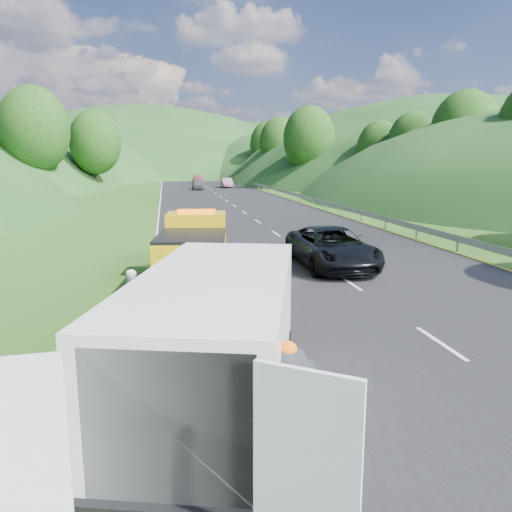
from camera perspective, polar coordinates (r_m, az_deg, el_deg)
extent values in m
plane|color=#38661E|center=(13.42, 4.64, -7.78)|extent=(320.00, 320.00, 0.00)
cube|color=black|center=(52.82, -3.36, 6.31)|extent=(14.00, 200.00, 0.02)
cube|color=gray|center=(66.32, 1.64, 7.27)|extent=(0.06, 140.00, 1.52)
cylinder|color=black|center=(19.75, -9.25, -0.29)|extent=(0.47, 1.03, 0.99)
cylinder|color=black|center=(19.62, -3.80, -0.24)|extent=(0.47, 1.03, 0.99)
cylinder|color=black|center=(15.92, -10.86, -3.07)|extent=(0.47, 1.03, 0.99)
cylinder|color=black|center=(15.76, -4.08, -3.05)|extent=(0.47, 1.03, 0.99)
cube|color=gold|center=(18.67, -6.77, 2.06)|extent=(2.32, 1.85, 1.88)
cube|color=gold|center=(16.53, -7.29, 0.01)|extent=(2.60, 3.62, 1.29)
cube|color=black|center=(16.41, -7.35, 2.39)|extent=(2.60, 3.62, 0.10)
cube|color=black|center=(19.93, -6.49, 1.04)|extent=(2.12, 1.44, 0.69)
cube|color=black|center=(20.54, -6.37, 0.79)|extent=(2.08, 0.47, 0.49)
cube|color=gold|center=(20.17, -6.47, 3.01)|extent=(2.06, 1.03, 1.08)
cube|color=orange|center=(18.54, -6.84, 5.08)|extent=(1.40, 0.43, 0.16)
cube|color=black|center=(19.30, -6.65, 3.39)|extent=(1.87, 0.33, 0.89)
cylinder|color=black|center=(10.60, -8.08, -10.49)|extent=(0.56, 0.95, 0.89)
cylinder|color=black|center=(10.34, 3.01, -10.97)|extent=(0.56, 0.95, 0.89)
cylinder|color=black|center=(7.36, -15.44, -21.11)|extent=(0.56, 0.95, 0.89)
cylinder|color=black|center=(6.97, 1.52, -22.68)|extent=(0.56, 0.95, 0.89)
cube|color=white|center=(8.19, -4.67, -9.06)|extent=(3.77, 6.20, 2.06)
cube|color=white|center=(11.21, -1.88, -5.86)|extent=(2.42, 1.57, 1.12)
cube|color=black|center=(10.77, -2.06, -1.66)|extent=(2.09, 0.92, 0.93)
cube|color=black|center=(5.67, -9.97, -18.83)|extent=(1.86, 0.62, 1.78)
cube|color=white|center=(5.81, -26.14, -19.07)|extent=(1.06, 0.15, 1.90)
cube|color=white|center=(5.07, 5.71, -22.63)|extent=(0.90, 0.67, 1.90)
imported|color=silver|center=(13.54, -13.72, -7.89)|extent=(0.63, 0.69, 1.53)
imported|color=tan|center=(12.36, -6.06, -9.47)|extent=(0.56, 0.57, 0.93)
imported|color=black|center=(7.33, 3.47, -25.05)|extent=(1.41, 1.01, 1.97)
cube|color=brown|center=(13.14, -16.21, -7.35)|extent=(0.38, 0.30, 0.54)
cylinder|color=black|center=(7.56, 1.75, -23.76)|extent=(0.60, 0.60, 0.20)
imported|color=black|center=(20.48, 8.58, -1.28)|extent=(2.69, 5.75, 1.59)
imported|color=#4C4B50|center=(72.42, -6.64, 7.52)|extent=(1.64, 4.09, 1.39)
imported|color=#7D5367|center=(77.77, -3.36, 7.80)|extent=(1.52, 4.37, 1.44)
imported|color=#A15060|center=(95.07, -6.60, 8.33)|extent=(2.02, 4.97, 1.44)
imported|color=#366043|center=(118.06, -6.41, 8.84)|extent=(1.64, 4.09, 1.39)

